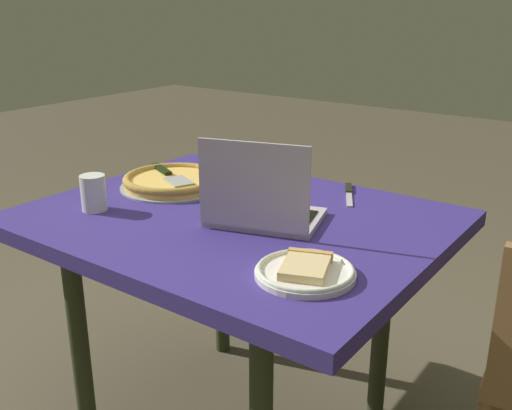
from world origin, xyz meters
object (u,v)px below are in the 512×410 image
(laptop, at_px, (262,207))
(table_knife, at_px, (349,192))
(pizza_plate, at_px, (305,271))
(dining_table, at_px, (235,240))
(pizza_tray, at_px, (173,181))
(drink_cup, at_px, (93,192))

(laptop, distance_m, table_knife, 0.40)
(pizza_plate, bearing_deg, laptop, -37.36)
(pizza_plate, xyz_separation_m, table_knife, (0.20, -0.60, -0.01))
(dining_table, distance_m, table_knife, 0.42)
(pizza_tray, relative_size, table_knife, 1.71)
(dining_table, xyz_separation_m, drink_cup, (0.36, 0.21, 0.14))
(table_knife, bearing_deg, drink_cup, 47.49)
(pizza_tray, bearing_deg, drink_cup, 84.42)
(laptop, height_order, table_knife, laptop)
(laptop, bearing_deg, drink_cup, 21.87)
(table_knife, bearing_deg, laptop, 81.05)
(pizza_tray, bearing_deg, laptop, 165.64)
(laptop, relative_size, pizza_plate, 1.55)
(dining_table, height_order, pizza_plate, pizza_plate)
(pizza_plate, height_order, drink_cup, drink_cup)
(pizza_tray, bearing_deg, pizza_plate, 155.98)
(dining_table, height_order, laptop, laptop)
(dining_table, distance_m, drink_cup, 0.44)
(pizza_tray, bearing_deg, dining_table, 164.74)
(table_knife, bearing_deg, dining_table, 64.67)
(pizza_tray, distance_m, table_knife, 0.58)
(pizza_plate, relative_size, table_knife, 1.11)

